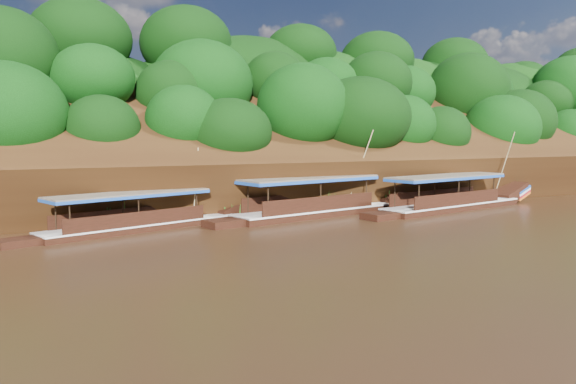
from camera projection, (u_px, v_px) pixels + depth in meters
name	position (u px, v px, depth m)	size (l,w,h in m)	color
ground	(383.00, 236.00, 31.02)	(160.00, 160.00, 0.00)	black
riverbank	(235.00, 176.00, 51.09)	(120.00, 30.06, 19.40)	black
boat_0	(460.00, 201.00, 42.64)	(16.33, 5.28, 6.34)	black
boat_1	(328.00, 206.00, 39.41)	(15.95, 5.44, 6.47)	black
boat_2	(154.00, 220.00, 33.60)	(14.30, 6.17, 5.20)	black
reeds	(257.00, 206.00, 37.70)	(48.28, 2.10, 2.00)	#296519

